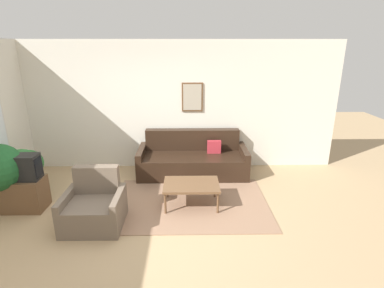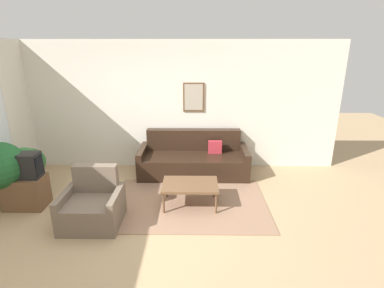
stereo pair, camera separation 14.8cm
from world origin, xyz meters
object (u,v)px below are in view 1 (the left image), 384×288
at_px(couch, 193,160).
at_px(coffee_table, 191,185).
at_px(tv, 20,167).
at_px(armchair, 94,208).

height_order(couch, coffee_table, couch).
relative_size(tv, armchair, 0.71).
bearing_deg(coffee_table, couch, 87.89).
bearing_deg(tv, coffee_table, 1.45).
bearing_deg(armchair, couch, 37.24).
distance_m(coffee_table, tv, 2.76).
distance_m(coffee_table, armchair, 1.56).
distance_m(couch, tv, 3.14).
bearing_deg(tv, couch, 26.66).
height_order(coffee_table, armchair, armchair).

